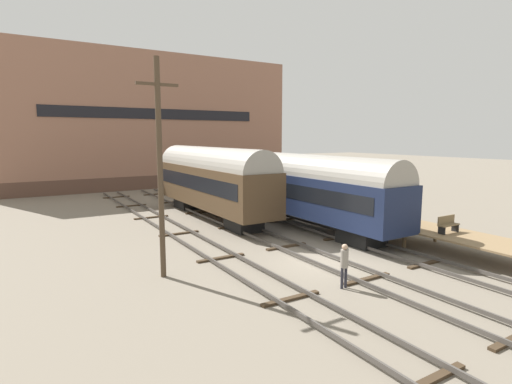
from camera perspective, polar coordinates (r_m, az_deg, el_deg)
The scene contains 11 objects.
ground_plane at distance 20.38m, azimuth 9.33°, elevation -9.79°, with size 200.00×200.00×0.00m, color slate.
track_left at distance 18.07m, azimuth -0.75°, elevation -11.54°, with size 2.60×60.00×0.26m.
track_middle at distance 20.34m, azimuth 9.34°, elevation -9.41°, with size 2.60×60.00×0.26m.
track_right at distance 23.11m, azimuth 17.12°, elevation -7.54°, with size 2.60×60.00×0.26m.
train_car_navy at distance 27.26m, azimuth 7.08°, elevation 0.86°, with size 2.94×16.05×5.00m.
train_car_brown at distance 30.42m, azimuth -6.35°, elevation 2.00°, with size 3.10×15.11×5.39m.
station_platform at distance 24.78m, azimuth 22.49°, elevation -4.75°, with size 3.07×12.92×1.07m.
bench at distance 23.68m, azimuth 25.70°, elevation -4.10°, with size 1.40×0.40×0.91m.
person_worker at distance 16.83m, azimuth 12.51°, elevation -9.66°, with size 0.32×0.32×1.86m.
utility_pole at distance 17.56m, azimuth -13.55°, elevation 3.55°, with size 1.80×0.24×9.46m.
warehouse_building at distance 53.90m, azimuth -15.64°, elevation 9.57°, with size 35.40×10.99×15.94m.
Camera 1 is at (-12.71, -14.69, 6.17)m, focal length 28.00 mm.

